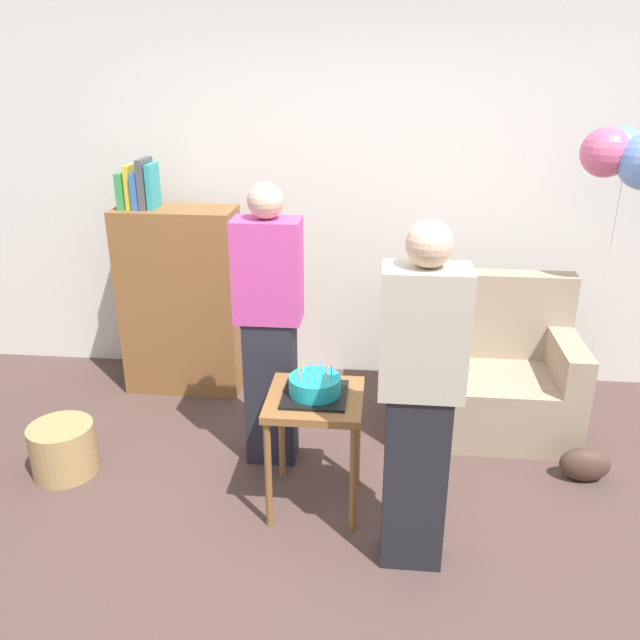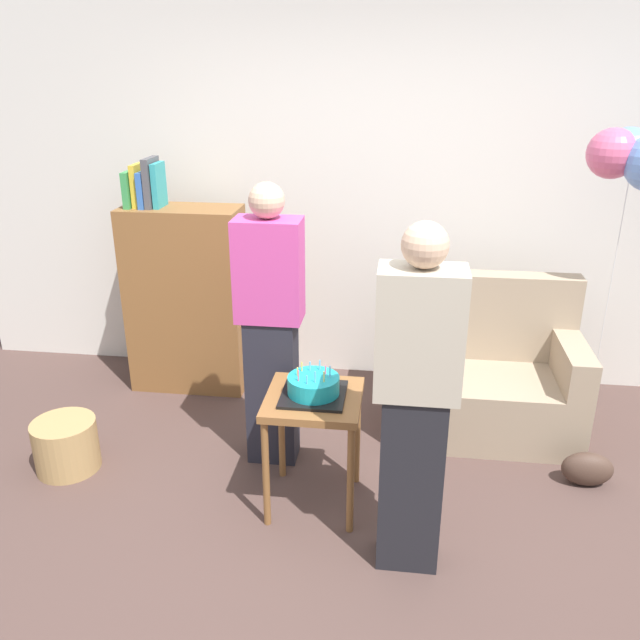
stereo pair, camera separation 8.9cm
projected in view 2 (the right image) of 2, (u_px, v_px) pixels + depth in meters
The scene contains 11 objects.
ground_plane at pixel (343, 554), 3.12m from camera, with size 8.00×8.00×0.00m, color #4C3833.
wall_back at pixel (374, 193), 4.50m from camera, with size 6.00×0.10×2.70m, color silver.
couch at pixel (487, 378), 4.10m from camera, with size 1.10×0.70×0.96m.
bookshelf at pixel (186, 297), 4.52m from camera, with size 0.80×0.36×1.62m.
side_table at pixel (314, 413), 3.29m from camera, with size 0.48×0.48×0.64m.
birthday_cake at pixel (313, 387), 3.24m from camera, with size 0.32×0.32×0.17m.
person_blowing_candles at pixel (271, 327), 3.59m from camera, with size 0.36×0.22×1.63m.
person_holding_cake at pixel (415, 404), 2.79m from camera, with size 0.36×0.22×1.63m.
wicker_basket at pixel (66, 445), 3.73m from camera, with size 0.36×0.36×0.30m, color #A88451.
handbag at pixel (587, 469), 3.59m from camera, with size 0.28×0.14×0.20m, color #473328.
balloon_bunch at pixel (634, 157), 3.60m from camera, with size 0.50×0.43×1.86m.
Camera 2 is at (0.21, -2.47, 2.20)m, focal length 36.47 mm.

